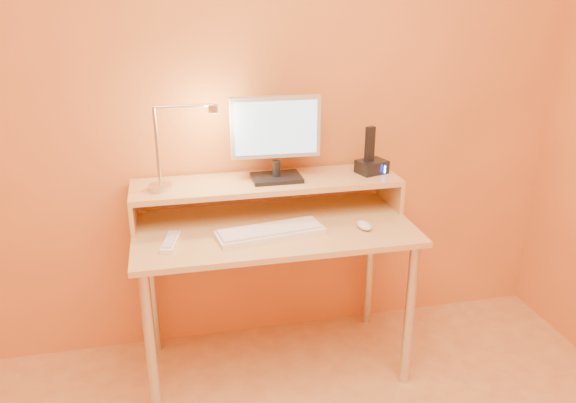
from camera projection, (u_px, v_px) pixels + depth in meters
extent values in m
cube|color=orange|center=(259.00, 91.00, 2.52)|extent=(3.00, 0.04, 2.50)
cylinder|color=silver|center=(151.00, 349.00, 2.22)|extent=(0.04, 0.04, 0.69)
cylinder|color=silver|center=(409.00, 316.00, 2.44)|extent=(0.04, 0.04, 0.69)
cylinder|color=silver|center=(152.00, 287.00, 2.67)|extent=(0.04, 0.04, 0.69)
cylinder|color=silver|center=(369.00, 264.00, 2.89)|extent=(0.04, 0.04, 0.69)
cube|color=tan|center=(274.00, 229.00, 2.42)|extent=(1.20, 0.60, 0.02)
cube|color=tan|center=(133.00, 210.00, 2.41)|extent=(0.02, 0.30, 0.14)
cube|color=tan|center=(390.00, 190.00, 2.65)|extent=(0.02, 0.30, 0.14)
cube|color=tan|center=(267.00, 183.00, 2.50)|extent=(1.20, 0.30, 0.02)
cube|color=black|center=(276.00, 178.00, 2.50)|extent=(0.22, 0.16, 0.02)
cylinder|color=black|center=(276.00, 168.00, 2.49)|extent=(0.04, 0.04, 0.07)
cube|color=#B8B8BB|center=(276.00, 127.00, 2.43)|extent=(0.40, 0.05, 0.27)
cube|color=black|center=(275.00, 126.00, 2.45)|extent=(0.36, 0.02, 0.23)
cube|color=#91C5DF|center=(276.00, 128.00, 2.41)|extent=(0.36, 0.02, 0.23)
cylinder|color=silver|center=(161.00, 187.00, 2.37)|extent=(0.10, 0.10, 0.02)
cylinder|color=silver|center=(157.00, 147.00, 2.31)|extent=(0.01, 0.01, 0.33)
cylinder|color=silver|center=(184.00, 106.00, 2.27)|extent=(0.24, 0.01, 0.01)
cylinder|color=silver|center=(213.00, 108.00, 2.30)|extent=(0.04, 0.04, 0.03)
cylinder|color=#FFEAC6|center=(214.00, 112.00, 2.31)|extent=(0.03, 0.03, 0.00)
cube|color=black|center=(372.00, 167.00, 2.59)|extent=(0.15, 0.13, 0.06)
cube|color=black|center=(370.00, 144.00, 2.54)|extent=(0.05, 0.04, 0.16)
cube|color=#3676FC|center=(385.00, 169.00, 2.55)|extent=(0.01, 0.00, 0.04)
cube|color=white|center=(270.00, 233.00, 2.33)|extent=(0.47, 0.21, 0.02)
ellipsoid|color=silver|center=(364.00, 225.00, 2.39)|extent=(0.07, 0.10, 0.03)
cube|color=white|center=(171.00, 242.00, 2.25)|extent=(0.09, 0.19, 0.02)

